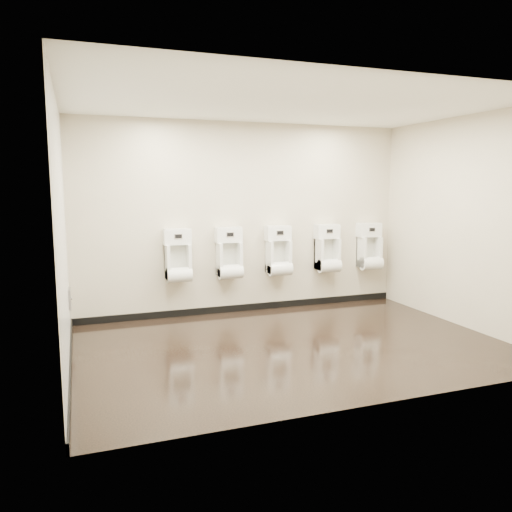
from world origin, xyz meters
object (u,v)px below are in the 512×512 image
Objects in this scene: urinal_3 at (328,252)px; urinal_4 at (370,250)px; urinal_1 at (229,257)px; urinal_2 at (279,254)px; urinal_0 at (178,260)px; access_panel at (70,298)px.

urinal_3 and urinal_4 have the same top height.
urinal_2 is at bearing 0.00° from urinal_1.
urinal_1 is at bearing 180.00° from urinal_4.
urinal_1 is 1.00× the size of urinal_3.
urinal_0 is 1.00× the size of urinal_4.
access_panel is 0.34× the size of urinal_4.
urinal_4 is at bearing 0.00° from urinal_0.
urinal_0 is at bearing 180.00° from urinal_2.
urinal_3 is (3.80, 0.42, 0.36)m from access_panel.
urinal_0 is at bearing 180.00° from urinal_4.
urinal_2 is at bearing 180.00° from urinal_3.
urinal_2 is (0.78, 0.00, 0.00)m from urinal_1.
urinal_4 is (4.56, 0.42, 0.36)m from access_panel.
access_panel is at bearing -173.69° from urinal_3.
urinal_2 reaches higher than access_panel.
access_panel is 0.34× the size of urinal_3.
urinal_1 is at bearing 180.00° from urinal_2.
urinal_4 is (0.76, 0.00, 0.00)m from urinal_3.
urinal_2 is at bearing 8.05° from access_panel.
urinal_0 is at bearing 180.00° from urinal_1.
urinal_1 is 0.78m from urinal_2.
access_panel is 4.59m from urinal_4.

